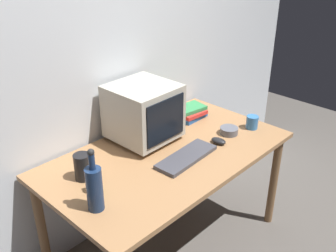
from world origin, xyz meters
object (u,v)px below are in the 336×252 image
computer_mouse (218,141)px  crt_monitor (143,112)px  book_stack (190,112)px  metal_canister (82,167)px  mug (252,122)px  cd_spindle (229,131)px  bottle_tall (94,187)px  bottle_short (97,183)px  keyboard (186,157)px

computer_mouse → crt_monitor: bearing=121.2°
book_stack → crt_monitor: bearing=179.3°
computer_mouse → book_stack: 0.41m
book_stack → metal_canister: metal_canister is taller
crt_monitor → computer_mouse: crt_monitor is taller
crt_monitor → book_stack: size_ratio=1.53×
mug → cd_spindle: size_ratio=1.00×
crt_monitor → metal_canister: (-0.53, -0.09, -0.12)m
mug → metal_canister: (-1.15, 0.33, 0.03)m
bottle_tall → mug: bottle_tall is taller
metal_canister → bottle_short: bearing=-98.7°
bottle_tall → cd_spindle: 1.09m
book_stack → mug: mug is taller
mug → cd_spindle: mug is taller
computer_mouse → book_stack: book_stack is taller
bottle_tall → crt_monitor: bearing=28.2°
mug → metal_canister: size_ratio=0.80×
book_stack → bottle_tall: bearing=-162.7°
keyboard → bottle_tall: 0.66m
keyboard → metal_canister: metal_canister is taller
bottle_short → cd_spindle: (1.00, -0.11, -0.04)m
crt_monitor → mug: crt_monitor is taller
bottle_tall → bottle_short: bottle_tall is taller
crt_monitor → computer_mouse: size_ratio=3.94×
crt_monitor → book_stack: bearing=-0.7°
crt_monitor → mug: bearing=-34.0°
crt_monitor → cd_spindle: crt_monitor is taller
keyboard → book_stack: size_ratio=1.63×
crt_monitor → computer_mouse: bearing=-53.0°
computer_mouse → cd_spindle: size_ratio=0.83×
keyboard → cd_spindle: bearing=-2.9°
bottle_short → computer_mouse: bearing=-9.5°
keyboard → metal_canister: 0.61m
book_stack → cd_spindle: book_stack is taller
metal_canister → crt_monitor: bearing=9.1°
computer_mouse → cd_spindle: 0.16m
mug → book_stack: bearing=112.9°
computer_mouse → cd_spindle: bearing=5.1°
crt_monitor → bottle_short: size_ratio=2.39×
bottle_short → keyboard: bearing=-11.6°
crt_monitor → metal_canister: bearing=-170.9°
bottle_short → book_stack: (1.00, 0.24, -0.02)m
book_stack → cd_spindle: (-0.00, -0.35, -0.02)m
crt_monitor → computer_mouse: (0.29, -0.38, -0.17)m
bottle_tall → bottle_short: bearing=50.6°
computer_mouse → bottle_tall: bearing=171.8°
computer_mouse → bottle_short: size_ratio=0.61×
bottle_short → metal_canister: bottle_short is taller
bottle_tall → cd_spindle: bearing=-0.5°
mug → crt_monitor: bearing=146.0°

